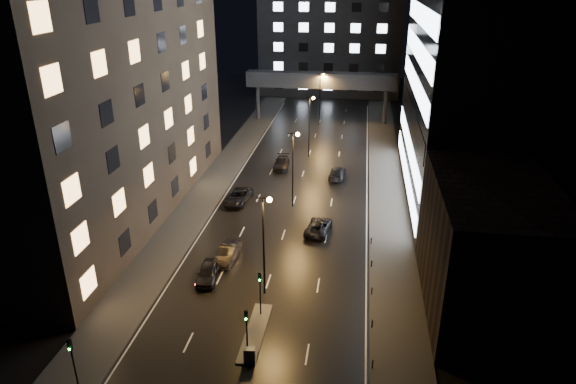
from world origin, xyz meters
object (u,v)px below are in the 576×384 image
car_away_a (208,273)px  car_away_d (282,163)px  car_toward_b (337,173)px  utility_cabinet (249,355)px  car_away_c (238,197)px  car_away_b (228,253)px  car_toward_a (318,226)px

car_away_a → car_away_d: size_ratio=0.87×
car_away_a → car_toward_b: car_away_a is taller
car_away_a → utility_cabinet: (6.65, -11.16, -0.01)m
car_away_c → car_toward_b: (12.64, 10.73, -0.01)m
car_away_a → car_away_b: size_ratio=0.95×
car_away_c → car_toward_b: size_ratio=1.06×
car_away_d → car_toward_b: bearing=-21.5°
car_away_d → utility_cabinet: car_away_d is taller
car_away_a → car_toward_b: size_ratio=0.88×
car_away_c → car_away_b: bearing=-75.2°
car_toward_a → car_toward_b: size_ratio=1.00×
car_away_a → car_toward_a: (10.05, 11.77, -0.06)m
car_away_a → car_toward_a: 15.48m
car_away_c → car_toward_b: car_away_c is taller
car_away_c → utility_cabinet: 30.97m
car_toward_b → car_away_b: bearing=72.1°
car_toward_a → car_toward_b: bearing=-86.4°
car_away_c → car_toward_a: (11.38, -7.00, -0.05)m
car_away_b → car_toward_b: (10.32, 25.47, -0.03)m
car_away_d → car_toward_a: (7.63, -20.67, -0.04)m
car_away_a → car_toward_a: car_away_a is taller
car_away_c → car_away_d: (3.75, 13.67, -0.00)m
car_away_a → utility_cabinet: 12.99m
car_toward_b → car_away_c: bearing=44.5°
car_toward_a → car_toward_b: car_toward_b is taller
car_away_b → car_away_d: bearing=89.9°
car_away_b → car_toward_b: car_away_b is taller
car_away_b → car_away_c: size_ratio=0.86×
car_toward_a → car_toward_b: (1.26, 17.73, 0.03)m
car_away_a → car_away_b: bearing=70.6°
car_away_d → car_toward_b: (8.88, -2.95, -0.01)m
car_away_b → car_toward_a: car_away_b is taller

